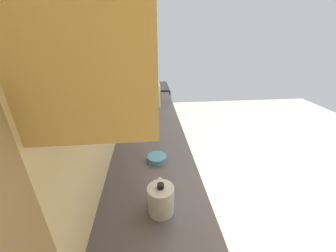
% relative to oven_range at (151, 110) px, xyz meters
% --- Properties ---
extents(ground_plane, '(6.59, 6.59, 0.00)m').
position_rel_oven_range_xyz_m(ground_plane, '(-1.57, -1.12, -0.46)').
color(ground_plane, beige).
extents(wall_back, '(4.24, 0.12, 2.56)m').
position_rel_oven_range_xyz_m(wall_back, '(-1.57, 0.38, 0.82)').
color(wall_back, beige).
rests_on(wall_back, ground_plane).
extents(counter_run, '(3.29, 0.63, 0.88)m').
position_rel_oven_range_xyz_m(counter_run, '(-1.98, 0.02, -0.01)').
color(counter_run, '#E1C66E').
rests_on(counter_run, ground_plane).
extents(upper_cabinets, '(1.95, 0.32, 0.73)m').
position_rel_oven_range_xyz_m(upper_cabinets, '(-1.98, 0.16, 1.39)').
color(upper_cabinets, '#E8C16B').
extents(oven_range, '(0.68, 0.66, 1.06)m').
position_rel_oven_range_xyz_m(oven_range, '(0.00, 0.00, 0.00)').
color(oven_range, black).
rests_on(oven_range, ground_plane).
extents(microwave, '(0.48, 0.33, 0.28)m').
position_rel_oven_range_xyz_m(microwave, '(-0.84, 0.04, 0.56)').
color(microwave, white).
rests_on(microwave, counter_run).
extents(bowl, '(0.14, 0.14, 0.04)m').
position_rel_oven_range_xyz_m(bowl, '(-2.19, -0.02, 0.45)').
color(bowl, '#4C8CBF').
rests_on(bowl, counter_run).
extents(kettle, '(0.19, 0.14, 0.18)m').
position_rel_oven_range_xyz_m(kettle, '(-2.64, -0.02, 0.50)').
color(kettle, '#B7BABF').
rests_on(kettle, counter_run).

